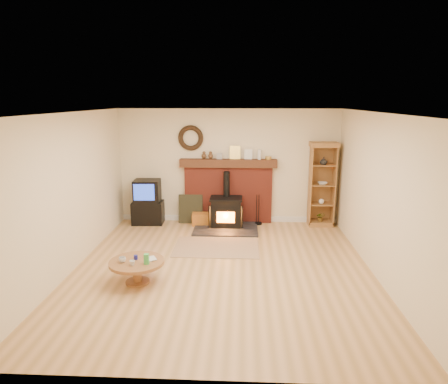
# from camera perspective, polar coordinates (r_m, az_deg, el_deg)

# --- Properties ---
(ground) EXTENTS (5.50, 5.50, 0.00)m
(ground) POSITION_cam_1_polar(r_m,az_deg,el_deg) (6.88, -0.27, -10.92)
(ground) COLOR #B08349
(ground) RESTS_ON ground
(room_shell) EXTENTS (5.02, 5.52, 2.61)m
(room_shell) POSITION_cam_1_polar(r_m,az_deg,el_deg) (6.47, -0.40, 3.45)
(room_shell) COLOR beige
(room_shell) RESTS_ON ground
(chimney_breast) EXTENTS (2.20, 0.22, 1.78)m
(chimney_breast) POSITION_cam_1_polar(r_m,az_deg,el_deg) (9.17, 0.62, 0.53)
(chimney_breast) COLOR maroon
(chimney_breast) RESTS_ON ground
(wood_stove) EXTENTS (1.40, 1.00, 1.23)m
(wood_stove) POSITION_cam_1_polar(r_m,az_deg,el_deg) (8.90, 0.31, -3.04)
(wood_stove) COLOR black
(wood_stove) RESTS_ON ground
(area_rug) EXTENTS (1.62, 1.12, 0.01)m
(area_rug) POSITION_cam_1_polar(r_m,az_deg,el_deg) (7.80, -1.06, -7.88)
(area_rug) COLOR olive
(area_rug) RESTS_ON ground
(tv_unit) EXTENTS (0.72, 0.52, 1.02)m
(tv_unit) POSITION_cam_1_polar(r_m,az_deg,el_deg) (9.30, -10.85, -1.51)
(tv_unit) COLOR black
(tv_unit) RESTS_ON ground
(curio_cabinet) EXTENTS (0.61, 0.44, 1.89)m
(curio_cabinet) POSITION_cam_1_polar(r_m,az_deg,el_deg) (9.19, 13.78, 1.09)
(curio_cabinet) COLOR #9C6533
(curio_cabinet) RESTS_ON ground
(firelog_box) EXTENTS (0.45, 0.30, 0.27)m
(firelog_box) POSITION_cam_1_polar(r_m,az_deg,el_deg) (9.12, -3.18, -3.88)
(firelog_box) COLOR #C27D19
(firelog_box) RESTS_ON ground
(leaning_painting) EXTENTS (0.55, 0.15, 0.66)m
(leaning_painting) POSITION_cam_1_polar(r_m,az_deg,el_deg) (9.24, -4.79, -2.42)
(leaning_painting) COLOR black
(leaning_painting) RESTS_ON ground
(fire_tools) EXTENTS (0.16, 0.16, 0.70)m
(fire_tools) POSITION_cam_1_polar(r_m,az_deg,el_deg) (9.19, 4.91, -3.99)
(fire_tools) COLOR black
(fire_tools) RESTS_ON ground
(coffee_table) EXTENTS (0.85, 0.85, 0.53)m
(coffee_table) POSITION_cam_1_polar(r_m,az_deg,el_deg) (6.43, -12.36, -10.15)
(coffee_table) COLOR brown
(coffee_table) RESTS_ON ground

